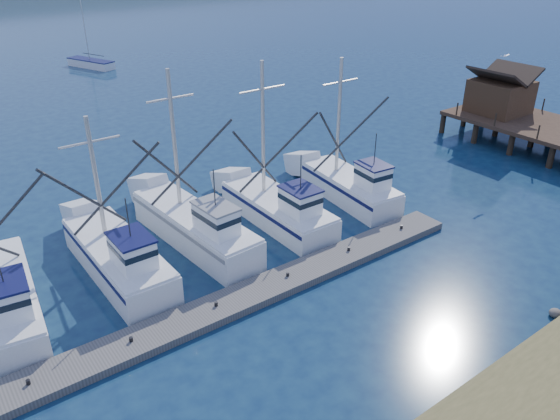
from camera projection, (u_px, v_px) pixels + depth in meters
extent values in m
plane|color=#0D203C|center=(444.00, 295.00, 25.77)|extent=(500.00, 500.00, 0.00)
cube|color=#5C5752|center=(216.00, 309.00, 24.47)|extent=(28.78, 2.17, 0.38)
cube|color=#4C331E|center=(500.00, 96.00, 44.22)|extent=(4.00, 4.00, 2.60)
cube|color=white|center=(3.00, 301.00, 24.21)|extent=(3.70, 8.96, 1.36)
cube|color=white|center=(8.00, 299.00, 21.97)|extent=(1.79, 2.29, 1.50)
cube|color=white|center=(119.00, 260.00, 26.95)|extent=(2.63, 8.60, 1.59)
cube|color=white|center=(133.00, 253.00, 24.68)|extent=(1.53, 2.10, 1.50)
cylinder|color=#B7B2A8|center=(96.00, 179.00, 26.21)|extent=(0.22, 0.22, 6.21)
cube|color=white|center=(195.00, 230.00, 29.57)|extent=(3.01, 9.49, 1.73)
cube|color=white|center=(216.00, 220.00, 27.12)|extent=(1.54, 2.37, 1.50)
cylinder|color=#B7B2A8|center=(174.00, 141.00, 28.59)|extent=(0.22, 0.22, 7.53)
cube|color=white|center=(278.00, 211.00, 31.94)|extent=(2.78, 8.15, 1.35)
cube|color=white|center=(300.00, 202.00, 29.80)|extent=(1.59, 1.99, 1.50)
cylinder|color=#B7B2A8|center=(263.00, 130.00, 30.83)|extent=(0.22, 0.22, 7.80)
cube|color=white|center=(349.00, 189.00, 34.61)|extent=(3.26, 7.78, 1.44)
cube|color=white|center=(373.00, 177.00, 32.55)|extent=(1.62, 1.99, 1.50)
cylinder|color=#B7B2A8|center=(339.00, 117.00, 33.53)|extent=(0.22, 0.22, 7.26)
cube|color=white|center=(91.00, 64.00, 67.90)|extent=(4.03, 6.87, 0.90)
cylinder|color=#B7B2A8|center=(85.00, 30.00, 66.25)|extent=(0.12, 0.12, 7.20)
sphere|color=white|center=(505.00, 56.00, 37.02)|extent=(0.18, 0.18, 0.18)
cube|color=white|center=(503.00, 56.00, 36.87)|extent=(0.43, 0.11, 0.12)
cube|color=white|center=(507.00, 55.00, 37.15)|extent=(0.43, 0.11, 0.12)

